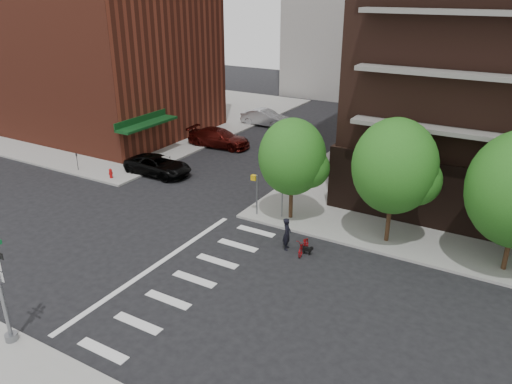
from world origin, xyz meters
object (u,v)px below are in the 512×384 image
at_px(parked_car_maroon, 219,138).
at_px(dog_walker, 287,234).
at_px(fire_hydrant, 111,173).
at_px(traffic_signal, 0,286).
at_px(scooter, 304,245).
at_px(parked_car_black, 158,165).
at_px(parked_car_silver, 265,118).

bearing_deg(parked_car_maroon, dog_walker, -140.42).
height_order(fire_hydrant, dog_walker, dog_walker).
xyz_separation_m(traffic_signal, scooter, (6.96, 12.61, -2.25)).
relative_size(traffic_signal, parked_car_black, 1.13).
relative_size(fire_hydrant, parked_car_maroon, 0.13).
bearing_deg(fire_hydrant, parked_car_black, 48.86).
height_order(parked_car_black, parked_car_maroon, parked_car_maroon).
relative_size(parked_car_maroon, parked_car_silver, 1.13).
xyz_separation_m(parked_car_black, scooter, (14.69, -5.32, -0.29)).
xyz_separation_m(traffic_signal, fire_hydrant, (-10.03, 15.29, -2.15)).
relative_size(scooter, dog_walker, 0.93).
bearing_deg(traffic_signal, fire_hydrant, 123.26).
xyz_separation_m(parked_car_black, parked_car_maroon, (0.00, 8.19, 0.09)).
height_order(fire_hydrant, parked_car_maroon, parked_car_maroon).
bearing_deg(parked_car_silver, fire_hydrant, 173.00).
height_order(fire_hydrant, parked_car_black, parked_car_black).
distance_m(traffic_signal, dog_walker, 14.00).
height_order(parked_car_maroon, dog_walker, dog_walker).
bearing_deg(dog_walker, parked_car_black, 49.71).
bearing_deg(parked_car_black, parked_car_maroon, -0.45).
bearing_deg(scooter, parked_car_maroon, 128.46).
height_order(parked_car_black, dog_walker, dog_walker).
bearing_deg(traffic_signal, dog_walker, 64.52).
xyz_separation_m(fire_hydrant, parked_car_black, (2.30, 2.63, 0.19)).
xyz_separation_m(parked_car_silver, dog_walker, (13.71, -21.97, 0.09)).
distance_m(traffic_signal, parked_car_silver, 35.41).
height_order(traffic_signal, parked_car_black, traffic_signal).
bearing_deg(parked_car_black, parked_car_silver, -0.45).
xyz_separation_m(traffic_signal, parked_car_black, (-7.73, 17.93, -1.96)).
distance_m(parked_car_maroon, dog_walker, 19.29).
xyz_separation_m(traffic_signal, parked_car_silver, (-7.73, 34.51, -1.87)).
bearing_deg(parked_car_silver, traffic_signal, -167.54).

